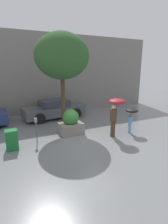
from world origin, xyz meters
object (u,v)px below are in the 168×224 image
object	(u,v)px
person_child	(131,114)
newspaper_box	(12,140)
person_adult	(115,109)
street_tree	(62,56)
parked_car_near	(54,109)
planter_box	(71,123)
parking_meter	(36,125)

from	to	relation	value
person_child	newspaper_box	bearing A→B (deg)	163.72
person_adult	street_tree	world-z (taller)	street_tree
parked_car_near	newspaper_box	size ratio (longest dim) A/B	4.90
person_adult	newspaper_box	xyz separation A→B (m)	(-4.91, 0.66, -1.02)
planter_box	person_adult	xyz separation A→B (m)	(1.90, -1.34, 0.87)
person_adult	street_tree	distance (m)	4.06
person_child	parking_meter	bearing A→B (deg)	159.12
planter_box	person_child	bearing A→B (deg)	-22.65
person_adult	street_tree	xyz separation A→B (m)	(-1.92, 2.44, 2.61)
planter_box	person_child	world-z (taller)	person_child
street_tree	parking_meter	size ratio (longest dim) A/B	4.39
parked_car_near	street_tree	world-z (taller)	street_tree
planter_box	person_child	size ratio (longest dim) A/B	1.00
person_child	parking_meter	world-z (taller)	person_child
planter_box	newspaper_box	size ratio (longest dim) A/B	1.50
parking_meter	person_adult	bearing A→B (deg)	-14.10
parked_car_near	parking_meter	size ratio (longest dim) A/B	3.62
person_adult	person_child	world-z (taller)	person_adult
street_tree	person_child	bearing A→B (deg)	-37.82
person_adult	parked_car_near	xyz separation A→B (m)	(-1.83, 4.79, -0.87)
person_adult	parking_meter	xyz separation A→B (m)	(-3.80, 0.95, -0.59)
person_adult	person_child	xyz separation A→B (m)	(1.12, 0.08, -0.39)
person_adult	newspaper_box	size ratio (longest dim) A/B	2.22
parked_car_near	parking_meter	distance (m)	4.32
planter_box	street_tree	size ratio (longest dim) A/B	0.25
parking_meter	planter_box	bearing A→B (deg)	11.49
person_child	newspaper_box	world-z (taller)	person_child
parking_meter	person_child	bearing A→B (deg)	-10.08
planter_box	person_child	xyz separation A→B (m)	(3.02, -1.26, 0.47)
person_child	planter_box	bearing A→B (deg)	146.55
parked_car_near	newspaper_box	xyz separation A→B (m)	(-3.08, -4.13, -0.16)
person_adult	street_tree	size ratio (longest dim) A/B	0.37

